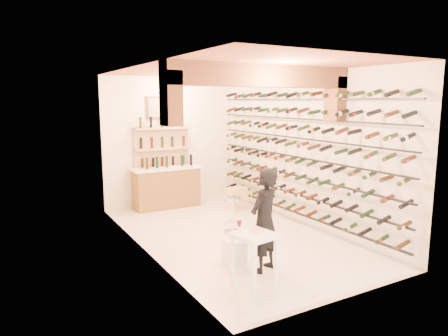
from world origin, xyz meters
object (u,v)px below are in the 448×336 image
Objects in this scene: wine_rack at (295,152)px; chrome_barstool at (233,212)px; tasting_table at (254,243)px; crate_lower at (236,204)px; back_counter at (167,186)px; white_stool at (234,252)px; person at (264,220)px.

chrome_barstool is (-1.41, 0.14, -1.13)m from wine_rack.
wine_rack reaches higher than tasting_table.
crate_lower is at bearing 52.25° from tasting_table.
chrome_barstool is at bearing -80.48° from back_counter.
wine_rack is 2.18m from crate_lower.
crate_lower is (0.96, 1.45, -0.29)m from chrome_barstool.
wine_rack reaches higher than white_stool.
white_stool reaches higher than crate_lower.
tasting_table is 2.14× the size of crate_lower.
person is at bearing 31.24° from tasting_table.
crate_lower is (1.76, 2.84, -0.07)m from white_stool.
person reaches higher than white_stool.
back_counter is at bearing 124.66° from wine_rack.
chrome_barstool reaches higher than crate_lower.
tasting_table is 2.35× the size of white_stool.
wine_rack is 3.52× the size of person.
white_stool is 0.91× the size of crate_lower.
chrome_barstool is (0.42, -2.51, -0.11)m from back_counter.
back_counter is at bearing -115.86° from person.
white_stool is at bearing -95.67° from back_counter.
chrome_barstool is (0.54, 1.84, -0.39)m from person.
tasting_table is (-0.56, -4.73, 0.11)m from back_counter.
person is 3.68m from crate_lower.
wine_rack is 3.35× the size of back_counter.
back_counter is 1.78m from crate_lower.
person is at bearing -91.64° from back_counter.
wine_rack is at bearing -163.25° from person.
wine_rack is at bearing 29.41° from white_stool.
tasting_table reaches higher than crate_lower.
crate_lower is at bearing -138.74° from person.
white_stool is 0.56× the size of chrome_barstool.
white_stool is 0.80m from person.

